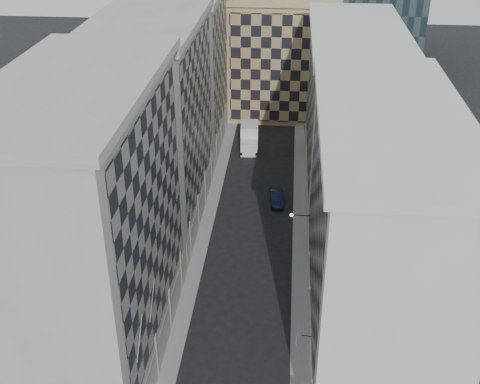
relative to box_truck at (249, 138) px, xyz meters
The scene contains 13 objects.
sidewalk_west 22.88m from the box_truck, 98.17° to the right, with size 1.50×100.00×0.15m, color gray.
sidewalk_east 23.78m from the box_truck, 72.22° to the right, with size 1.50×100.00×0.15m, color gray.
bldg_left_a 43.80m from the box_truck, 102.05° to the right, with size 10.80×22.80×23.70m.
bldg_left_b 23.69m from the box_truck, 114.36° to the right, with size 10.80×22.80×22.70m.
bldg_left_c 13.14m from the box_truck, 164.93° to the left, with size 10.80×22.80×21.70m.
bldg_right_a 40.73m from the box_truck, 71.09° to the right, with size 10.80×26.80×20.70m.
bldg_right_b 18.70m from the box_truck, 39.45° to the right, with size 10.80×28.80×19.70m.
tan_block 17.71m from the box_truck, 75.33° to the left, with size 16.80×14.80×18.80m.
flagpoles_left 47.23m from the box_truck, 94.78° to the right, with size 0.10×6.33×2.33m.
bracket_lamp 29.70m from the box_truck, 77.43° to the right, with size 1.98×0.36×0.36m.
box_truck is the anchor object (origin of this frame).
dark_car 16.32m from the box_truck, 74.03° to the right, with size 1.48×4.23×1.40m, color #0E1935.
shop_sign 43.85m from the box_truck, 80.85° to the right, with size 1.19×0.71×0.79m.
Camera 1 is at (3.57, -26.02, 36.37)m, focal length 45.00 mm.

